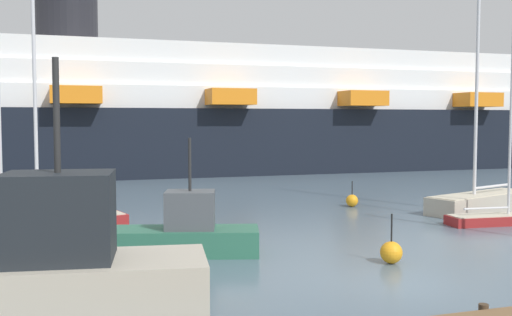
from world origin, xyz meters
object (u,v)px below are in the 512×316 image
(fishing_boat_0, at_px, (185,233))
(channel_buoy_1, at_px, (352,201))
(sailboat_1, at_px, (501,215))
(channel_buoy_0, at_px, (391,252))
(cruise_ship, at_px, (268,115))
(fishing_boat_1, at_px, (48,269))
(sailboat_2, at_px, (480,199))
(sailboat_4, at_px, (50,224))

(fishing_boat_0, xyz_separation_m, channel_buoy_1, (11.43, 8.98, -0.44))
(sailboat_1, xyz_separation_m, channel_buoy_0, (-9.04, -5.27, -0.05))
(cruise_ship, bearing_deg, fishing_boat_1, -115.98)
(channel_buoy_1, bearing_deg, channel_buoy_0, -111.03)
(fishing_boat_0, height_order, fishing_boat_1, fishing_boat_1)
(sailboat_1, bearing_deg, fishing_boat_0, -169.04)
(channel_buoy_0, bearing_deg, sailboat_1, 30.23)
(channel_buoy_0, bearing_deg, sailboat_2, 39.62)
(channel_buoy_1, height_order, cruise_ship, cruise_ship)
(sailboat_2, distance_m, fishing_boat_1, 24.62)
(sailboat_1, height_order, fishing_boat_0, sailboat_1)
(sailboat_2, height_order, sailboat_4, sailboat_2)
(sailboat_4, distance_m, fishing_boat_0, 6.88)
(fishing_boat_1, distance_m, channel_buoy_1, 21.90)
(sailboat_2, relative_size, fishing_boat_1, 1.59)
(sailboat_4, bearing_deg, cruise_ship, -139.29)
(sailboat_2, bearing_deg, channel_buoy_1, -50.91)
(channel_buoy_0, xyz_separation_m, channel_buoy_1, (4.83, 12.56, -0.04))
(sailboat_2, xyz_separation_m, channel_buoy_0, (-10.71, -8.86, -0.29))
(sailboat_4, height_order, cruise_ship, cruise_ship)
(channel_buoy_0, distance_m, cruise_ship, 40.47)
(sailboat_2, bearing_deg, sailboat_4, -17.64)
(sailboat_1, height_order, sailboat_2, sailboat_2)
(sailboat_4, bearing_deg, sailboat_2, 165.16)
(sailboat_4, bearing_deg, fishing_boat_0, 119.24)
(sailboat_1, xyz_separation_m, sailboat_2, (1.67, 3.60, 0.24))
(sailboat_2, bearing_deg, fishing_boat_1, 8.23)
(sailboat_2, bearing_deg, sailboat_1, 46.36)
(sailboat_2, height_order, cruise_ship, cruise_ship)
(fishing_boat_1, bearing_deg, channel_buoy_0, 19.98)
(fishing_boat_0, distance_m, channel_buoy_0, 7.53)
(channel_buoy_0, bearing_deg, fishing_boat_1, -168.36)
(fishing_boat_0, xyz_separation_m, channel_buoy_0, (6.61, -3.58, -0.40))
(sailboat_4, xyz_separation_m, fishing_boat_1, (0.27, -10.73, 0.65))
(sailboat_1, relative_size, channel_buoy_1, 6.39)
(sailboat_4, bearing_deg, channel_buoy_0, 127.77)
(sailboat_4, bearing_deg, channel_buoy_1, 178.23)
(sailboat_4, distance_m, channel_buoy_1, 16.83)
(sailboat_1, height_order, fishing_boat_1, sailboat_1)
(sailboat_1, distance_m, channel_buoy_1, 8.42)
(sailboat_4, bearing_deg, fishing_boat_1, 75.43)
(channel_buoy_0, relative_size, channel_buoy_1, 1.18)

